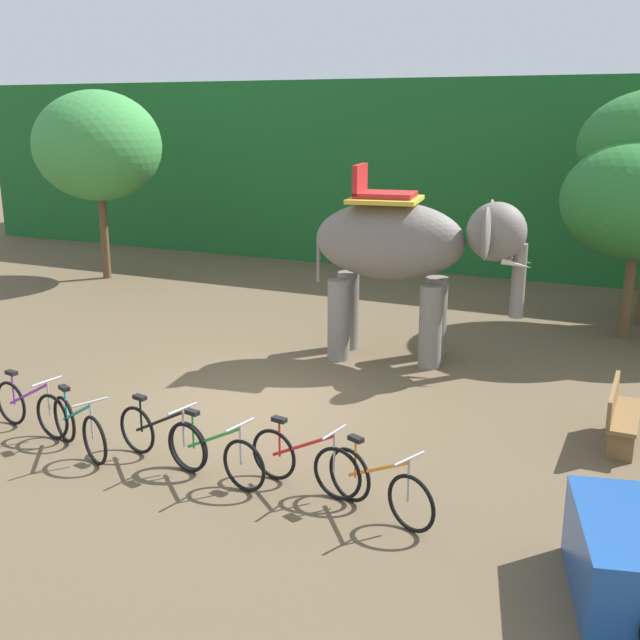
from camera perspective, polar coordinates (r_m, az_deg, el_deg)
name	(u,v)px	position (r m, az deg, el deg)	size (l,w,h in m)	color
ground_plane	(256,404)	(12.99, -4.74, -6.25)	(80.00, 80.00, 0.00)	brown
foliage_hedge	(476,172)	(26.04, 11.52, 10.75)	(36.00, 6.00, 5.69)	#1E6028
tree_right	(98,146)	(23.07, -16.18, 12.30)	(3.58, 3.58, 5.34)	brown
tree_center	(638,201)	(17.32, 22.56, 8.18)	(3.14, 3.14, 4.19)	brown
elephant	(407,249)	(14.85, 6.46, 5.27)	(4.23, 2.24, 3.78)	slate
bike_purple	(31,408)	(12.55, -20.68, -6.12)	(1.70, 0.52, 0.92)	black
bike_teal	(79,427)	(11.59, -17.48, -7.62)	(1.58, 0.80, 0.92)	black
bike_black	(161,436)	(11.00, -11.72, -8.46)	(1.69, 0.54, 0.92)	black
bike_green	(215,454)	(10.36, -7.79, -9.80)	(1.69, 0.54, 0.92)	black
bike_red	(304,461)	(10.06, -1.17, -10.46)	(1.70, 0.52, 0.92)	black
bike_orange	(379,486)	(9.48, 4.40, -12.20)	(1.60, 0.76, 0.92)	black
wooden_bench	(620,413)	(12.14, 21.39, -6.46)	(0.41, 1.50, 0.89)	brown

